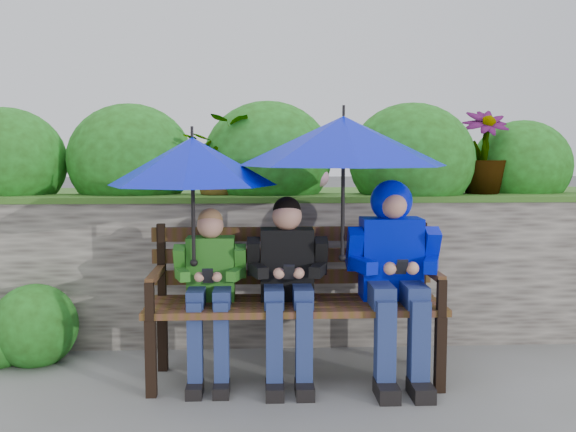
{
  "coord_description": "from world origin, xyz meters",
  "views": [
    {
      "loc": [
        -0.17,
        -3.69,
        1.34
      ],
      "look_at": [
        0.0,
        0.1,
        0.95
      ],
      "focal_mm": 40.0,
      "sensor_mm": 36.0,
      "label": 1
    }
  ],
  "objects_px": {
    "boy_middle": "(288,278)",
    "umbrella_left": "(192,161)",
    "umbrella_right": "(343,141)",
    "boy_left": "(210,284)",
    "boy_right": "(394,263)",
    "park_bench": "(294,291)"
  },
  "relations": [
    {
      "from": "boy_middle",
      "to": "umbrella_left",
      "type": "xyz_separation_m",
      "value": [
        -0.53,
        -0.02,
        0.67
      ]
    },
    {
      "from": "umbrella_left",
      "to": "umbrella_right",
      "type": "bearing_deg",
      "value": 0.77
    },
    {
      "from": "boy_middle",
      "to": "boy_left",
      "type": "bearing_deg",
      "value": 179.11
    },
    {
      "from": "boy_right",
      "to": "park_bench",
      "type": "bearing_deg",
      "value": 172.99
    },
    {
      "from": "boy_right",
      "to": "umbrella_right",
      "type": "height_order",
      "value": "umbrella_right"
    },
    {
      "from": "boy_left",
      "to": "umbrella_right",
      "type": "bearing_deg",
      "value": -1.06
    },
    {
      "from": "park_bench",
      "to": "boy_left",
      "type": "bearing_deg",
      "value": -172.13
    },
    {
      "from": "umbrella_right",
      "to": "boy_left",
      "type": "bearing_deg",
      "value": 178.94
    },
    {
      "from": "boy_middle",
      "to": "boy_right",
      "type": "xyz_separation_m",
      "value": [
        0.62,
        0.0,
        0.08
      ]
    },
    {
      "from": "umbrella_left",
      "to": "boy_left",
      "type": "bearing_deg",
      "value": 16.35
    },
    {
      "from": "boy_left",
      "to": "boy_middle",
      "type": "xyz_separation_m",
      "value": [
        0.45,
        -0.01,
        0.03
      ]
    },
    {
      "from": "boy_right",
      "to": "umbrella_left",
      "type": "relative_size",
      "value": 1.23
    },
    {
      "from": "umbrella_left",
      "to": "boy_middle",
      "type": "bearing_deg",
      "value": 2.0
    },
    {
      "from": "umbrella_left",
      "to": "umbrella_right",
      "type": "xyz_separation_m",
      "value": [
        0.85,
        0.01,
        0.11
      ]
    },
    {
      "from": "boy_left",
      "to": "umbrella_right",
      "type": "xyz_separation_m",
      "value": [
        0.76,
        -0.01,
        0.81
      ]
    },
    {
      "from": "umbrella_left",
      "to": "umbrella_right",
      "type": "distance_m",
      "value": 0.86
    },
    {
      "from": "park_bench",
      "to": "umbrella_right",
      "type": "xyz_separation_m",
      "value": [
        0.27,
        -0.08,
        0.88
      ]
    },
    {
      "from": "boy_right",
      "to": "umbrella_right",
      "type": "relative_size",
      "value": 0.98
    },
    {
      "from": "boy_right",
      "to": "umbrella_left",
      "type": "xyz_separation_m",
      "value": [
        -1.15,
        -0.02,
        0.59
      ]
    },
    {
      "from": "boy_left",
      "to": "umbrella_right",
      "type": "relative_size",
      "value": 0.84
    },
    {
      "from": "boy_right",
      "to": "boy_middle",
      "type": "bearing_deg",
      "value": -179.66
    },
    {
      "from": "park_bench",
      "to": "umbrella_left",
      "type": "height_order",
      "value": "umbrella_left"
    }
  ]
}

